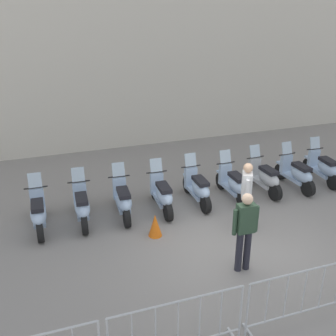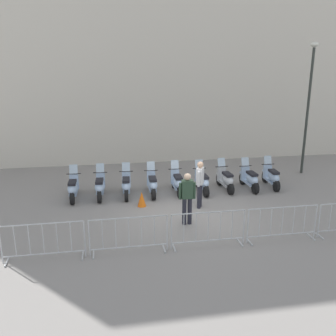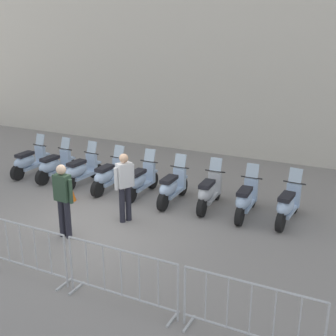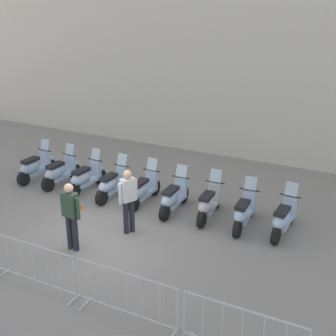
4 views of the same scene
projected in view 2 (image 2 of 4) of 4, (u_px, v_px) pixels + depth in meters
The scene contains 19 objects.
ground_plane at pixel (189, 214), 12.83m from camera, with size 120.00×120.00×0.00m, color gray.
building_facade at pixel (155, 42), 19.07m from camera, with size 28.00×2.40×12.26m, color beige.
motorcycle_0 at pixel (73, 188), 14.08m from camera, with size 0.56×1.73×1.24m.
motorcycle_1 at pixel (100, 187), 14.26m from camera, with size 0.56×1.72×1.24m.
motorcycle_2 at pixel (126, 185), 14.41m from camera, with size 0.56×1.72×1.24m.
motorcycle_3 at pixel (152, 184), 14.53m from camera, with size 0.56×1.72×1.24m.
motorcycle_4 at pixel (177, 183), 14.76m from camera, with size 0.56×1.73×1.24m.
motorcycle_5 at pixel (202, 182), 14.84m from camera, with size 0.57×1.73×1.24m.
motorcycle_6 at pixel (226, 180), 15.11m from camera, with size 0.61×1.72×1.24m.
motorcycle_7 at pixel (250, 179), 15.20m from camera, with size 0.60×1.72×1.24m.
motorcycle_8 at pixel (272, 177), 15.47m from camera, with size 0.56×1.72×1.24m.
barrier_segment_0 at pixel (44, 242), 9.68m from camera, with size 2.16×0.60×1.07m.
barrier_segment_1 at pixel (129, 235), 10.05m from camera, with size 2.16×0.60×1.07m.
barrier_segment_2 at pixel (208, 229), 10.42m from camera, with size 2.16×0.60×1.07m.
barrier_segment_3 at pixel (282, 224), 10.78m from camera, with size 2.16×0.60×1.07m.
street_lamp at pixel (309, 97), 16.67m from camera, with size 0.36×0.36×5.97m.
officer_near_row_end at pixel (187, 196), 11.77m from camera, with size 0.55×0.23×1.73m.
officer_mid_plaza at pixel (200, 182), 13.16m from camera, with size 0.34×0.52×1.73m.
traffic_cone at pixel (142, 199), 13.45m from camera, with size 0.32×0.32×0.55m, color orange.
Camera 2 is at (-1.81, -11.78, 5.07)m, focal length 39.18 mm.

